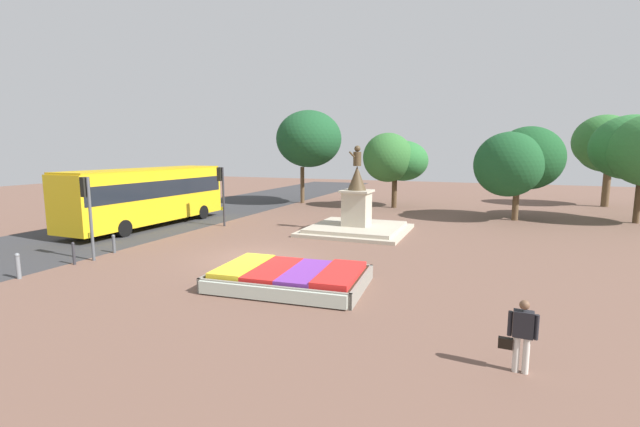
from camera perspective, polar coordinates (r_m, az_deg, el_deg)
ground_plane at (r=18.05m, az=-8.56°, el=-6.00°), size 95.91×95.91×0.00m
street_asphalt_strip at (r=24.99m, az=-30.07°, el=-3.01°), size 8.16×83.92×0.01m
flower_planter at (r=14.36m, az=-4.08°, el=-8.51°), size 5.22×3.73×0.64m
statue_monument at (r=23.61m, az=4.89°, el=-0.60°), size 5.45×5.45×4.73m
traffic_light_near_crossing at (r=19.59m, az=-28.56°, el=1.21°), size 0.41×0.30×3.41m
traffic_light_mid_block at (r=25.85m, az=-13.00°, el=3.63°), size 0.41×0.30×3.49m
city_bus at (r=27.10m, az=-21.99°, el=2.50°), size 2.76×10.76×3.42m
pedestrian_with_handbag at (r=9.77m, az=25.25°, el=-14.16°), size 0.73×0.24×1.52m
kerb_bollard_south at (r=18.38m, az=-35.29°, el=-5.65°), size 0.16×0.16×0.93m
kerb_bollard_mid_a at (r=19.46m, az=-30.00°, el=-4.56°), size 0.12×0.12×0.91m
kerb_bollard_mid_b at (r=20.85m, az=-25.80°, el=-3.59°), size 0.15×0.15×0.82m
park_tree_far_left at (r=30.21m, az=24.87°, el=6.49°), size 5.46×5.92×6.00m
park_tree_behind_statue at (r=36.27m, az=-1.71°, el=9.91°), size 6.12×6.81×7.68m
park_tree_street_side at (r=34.09m, az=9.98°, el=7.14°), size 4.80×5.37×5.81m
park_tree_mid_canopy at (r=41.14m, az=33.84°, el=7.54°), size 5.16×5.30×7.23m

